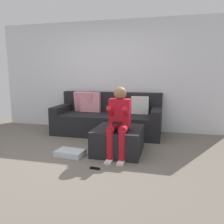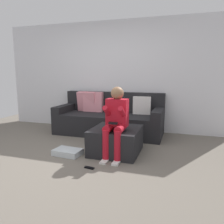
% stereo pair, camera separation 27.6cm
% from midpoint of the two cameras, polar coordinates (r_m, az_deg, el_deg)
% --- Properties ---
extents(ground_plane, '(7.11, 7.11, 0.00)m').
position_cam_midpoint_polar(ground_plane, '(3.65, -12.52, -12.09)').
color(ground_plane, '#6B6359').
extents(wall_back, '(5.47, 0.10, 2.56)m').
position_cam_midpoint_polar(wall_back, '(5.44, -2.62, 9.10)').
color(wall_back, silver).
rests_on(wall_back, ground_plane).
extents(couch_sectional, '(2.37, 0.95, 0.92)m').
position_cam_midpoint_polar(couch_sectional, '(5.07, -2.75, -1.71)').
color(couch_sectional, black).
rests_on(couch_sectional, ground_plane).
extents(ottoman, '(0.80, 0.84, 0.43)m').
position_cam_midpoint_polar(ottoman, '(3.87, -0.45, -7.23)').
color(ottoman, black).
rests_on(ottoman, ground_plane).
extents(person_seated, '(0.34, 0.57, 1.14)m').
position_cam_midpoint_polar(person_seated, '(3.57, -0.45, -1.60)').
color(person_seated, red).
rests_on(person_seated, ground_plane).
extents(storage_bin, '(0.48, 0.33, 0.10)m').
position_cam_midpoint_polar(storage_bin, '(3.85, -12.72, -10.20)').
color(storage_bin, silver).
rests_on(storage_bin, ground_plane).
extents(remote_near_ottoman, '(0.15, 0.06, 0.02)m').
position_cam_midpoint_polar(remote_near_ottoman, '(3.31, -6.84, -14.10)').
color(remote_near_ottoman, black).
rests_on(remote_near_ottoman, ground_plane).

